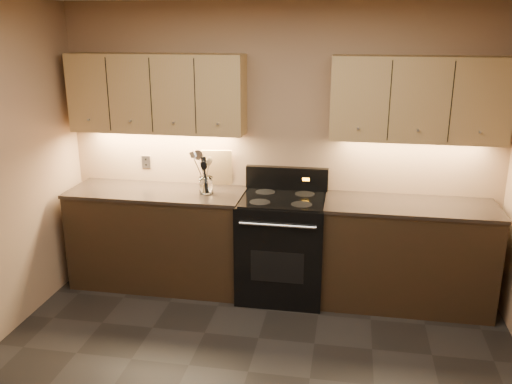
# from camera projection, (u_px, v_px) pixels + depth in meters

# --- Properties ---
(wall_back) EXTENTS (4.00, 0.04, 2.60)m
(wall_back) POSITION_uv_depth(u_px,v_px,m) (279.00, 149.00, 4.98)
(wall_back) COLOR #9A7D5A
(wall_back) RESTS_ON ground
(counter_left) EXTENTS (1.62, 0.62, 0.93)m
(counter_left) POSITION_uv_depth(u_px,v_px,m) (159.00, 237.00, 5.13)
(counter_left) COLOR black
(counter_left) RESTS_ON ground
(counter_right) EXTENTS (1.46, 0.62, 0.93)m
(counter_right) POSITION_uv_depth(u_px,v_px,m) (407.00, 254.00, 4.75)
(counter_right) COLOR black
(counter_right) RESTS_ON ground
(stove) EXTENTS (0.76, 0.68, 1.14)m
(stove) POSITION_uv_depth(u_px,v_px,m) (282.00, 245.00, 4.91)
(stove) COLOR black
(stove) RESTS_ON ground
(upper_cab_left) EXTENTS (1.60, 0.30, 0.70)m
(upper_cab_left) POSITION_uv_depth(u_px,v_px,m) (157.00, 93.00, 4.87)
(upper_cab_left) COLOR #AB8355
(upper_cab_left) RESTS_ON wall_back
(upper_cab_right) EXTENTS (1.44, 0.30, 0.70)m
(upper_cab_right) POSITION_uv_depth(u_px,v_px,m) (418.00, 99.00, 4.49)
(upper_cab_right) COLOR #AB8355
(upper_cab_right) RESTS_ON wall_back
(outlet_plate) EXTENTS (0.08, 0.01, 0.12)m
(outlet_plate) POSITION_uv_depth(u_px,v_px,m) (146.00, 162.00, 5.24)
(outlet_plate) COLOR #B2B5BA
(outlet_plate) RESTS_ON wall_back
(utensil_crock) EXTENTS (0.16, 0.16, 0.15)m
(utensil_crock) POSITION_uv_depth(u_px,v_px,m) (206.00, 186.00, 4.90)
(utensil_crock) COLOR white
(utensil_crock) RESTS_ON counter_left
(cutting_board) EXTENTS (0.29, 0.13, 0.36)m
(cutting_board) POSITION_uv_depth(u_px,v_px,m) (217.00, 168.00, 5.09)
(cutting_board) COLOR #DCB576
(cutting_board) RESTS_ON counter_left
(wooden_spoon) EXTENTS (0.12, 0.11, 0.32)m
(wooden_spoon) POSITION_uv_depth(u_px,v_px,m) (203.00, 175.00, 4.87)
(wooden_spoon) COLOR #DCB576
(wooden_spoon) RESTS_ON utensil_crock
(black_spoon) EXTENTS (0.07, 0.13, 0.30)m
(black_spoon) POSITION_uv_depth(u_px,v_px,m) (206.00, 176.00, 4.88)
(black_spoon) COLOR black
(black_spoon) RESTS_ON utensil_crock
(black_turner) EXTENTS (0.15, 0.14, 0.34)m
(black_turner) POSITION_uv_depth(u_px,v_px,m) (207.00, 174.00, 4.84)
(black_turner) COLOR black
(black_turner) RESTS_ON utensil_crock
(steel_spatula) EXTENTS (0.25, 0.12, 0.40)m
(steel_spatula) POSITION_uv_depth(u_px,v_px,m) (208.00, 170.00, 4.86)
(steel_spatula) COLOR silver
(steel_spatula) RESTS_ON utensil_crock
(steel_skimmer) EXTENTS (0.20, 0.16, 0.39)m
(steel_skimmer) POSITION_uv_depth(u_px,v_px,m) (209.00, 172.00, 4.84)
(steel_skimmer) COLOR silver
(steel_skimmer) RESTS_ON utensil_crock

